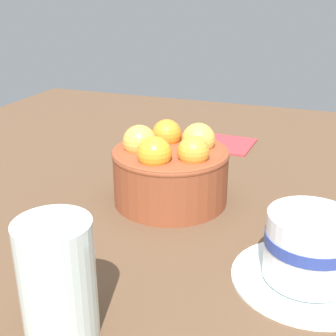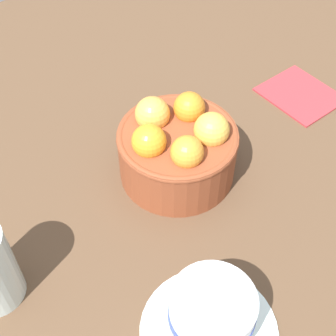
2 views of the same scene
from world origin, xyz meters
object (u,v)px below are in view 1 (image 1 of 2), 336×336
Objects in this scene: terracotta_bowl at (170,168)px; coffee_cup at (309,251)px; water_glass at (62,281)px; folded_napkin at (222,143)px.

terracotta_bowl reaches higher than coffee_cup.
coffee_cup is at bearing -33.35° from terracotta_bowl.
water_glass is (-18.23, -14.42, 1.85)cm from coffee_cup.
coffee_cup is 1.30× the size of folded_napkin.
folded_napkin is at bearing 89.44° from water_glass.
folded_napkin is (-17.73, 37.42, -3.08)cm from coffee_cup.
terracotta_bowl is 22.37cm from coffee_cup.
coffee_cup is (18.65, -12.28, -1.34)cm from terracotta_bowl.
water_glass reaches higher than coffee_cup.
terracotta_bowl is 1.06× the size of coffee_cup.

